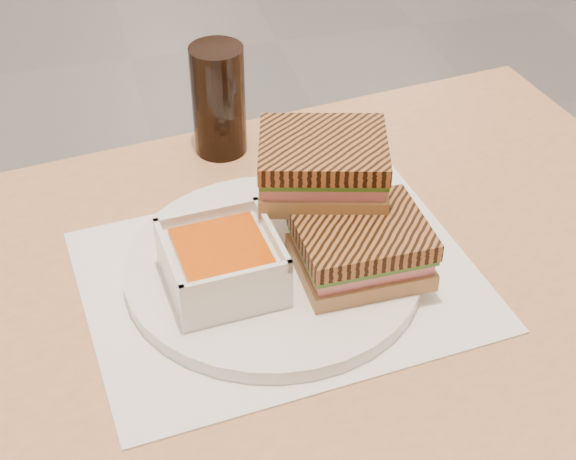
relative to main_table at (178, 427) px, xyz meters
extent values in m
cube|color=tan|center=(0.00, 0.00, 0.10)|extent=(1.28, 0.85, 0.03)
cylinder|color=tan|center=(0.51, 0.37, -0.28)|extent=(0.06, 0.06, 0.72)
cube|color=white|center=(0.12, 0.06, 0.12)|extent=(0.42, 0.34, 0.00)
cylinder|color=white|center=(0.12, 0.08, 0.12)|extent=(0.30, 0.30, 0.02)
cube|color=white|center=(0.06, 0.05, 0.15)|extent=(0.11, 0.11, 0.04)
cube|color=#CE580D|center=(0.06, 0.05, 0.18)|extent=(0.09, 0.09, 0.01)
cube|color=white|center=(0.11, 0.06, 0.18)|extent=(0.01, 0.11, 0.01)
cube|color=white|center=(0.01, 0.05, 0.18)|extent=(0.01, 0.11, 0.01)
cube|color=white|center=(0.06, 0.10, 0.18)|extent=(0.11, 0.01, 0.01)
cube|color=white|center=(0.07, 0.00, 0.18)|extent=(0.11, 0.01, 0.01)
cube|color=#AC7C4F|center=(0.20, 0.04, 0.14)|extent=(0.13, 0.11, 0.02)
cube|color=#DD7486|center=(0.20, 0.04, 0.16)|extent=(0.12, 0.10, 0.01)
cube|color=#386B23|center=(0.20, 0.04, 0.17)|extent=(0.12, 0.10, 0.01)
cube|color=brown|center=(0.20, 0.04, 0.18)|extent=(0.13, 0.11, 0.02)
cube|color=#AC7C4F|center=(0.18, 0.12, 0.19)|extent=(0.15, 0.14, 0.02)
cube|color=#DD7486|center=(0.18, 0.12, 0.21)|extent=(0.14, 0.12, 0.01)
cube|color=#386B23|center=(0.18, 0.12, 0.22)|extent=(0.15, 0.13, 0.01)
cube|color=brown|center=(0.18, 0.12, 0.23)|extent=(0.15, 0.14, 0.02)
cylinder|color=black|center=(0.11, 0.32, 0.18)|extent=(0.06, 0.06, 0.14)
camera|label=1|loc=(-0.03, -0.56, 0.70)|focal=53.86mm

